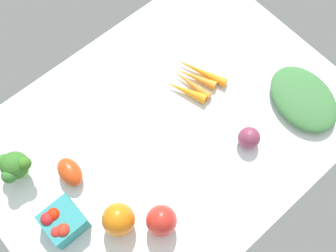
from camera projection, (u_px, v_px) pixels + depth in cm
name	position (u px, v px, depth cm)	size (l,w,h in cm)	color
tablecloth	(168.00, 130.00, 115.94)	(104.00, 76.00, 2.00)	white
bell_pepper_red	(161.00, 221.00, 99.83)	(7.71, 7.71, 9.87)	red
broccoli_head	(14.00, 166.00, 104.08)	(8.49, 8.32, 10.00)	#9EC374
carrot_bunch	(194.00, 81.00, 119.69)	(15.76, 16.98, 2.98)	orange
leafy_greens_clump	(304.00, 99.00, 116.31)	(22.75, 16.75, 4.56)	#3F7940
berry_basket	(62.00, 222.00, 100.70)	(9.23, 9.23, 8.21)	teal
bell_pepper_orange	(119.00, 220.00, 99.77)	(8.26, 8.26, 10.18)	orange
red_onion_near_basket	(249.00, 138.00, 110.65)	(6.10, 6.10, 6.10)	#843751
roma_tomato	(70.00, 172.00, 106.99)	(8.58, 5.68, 5.68)	#DC4217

